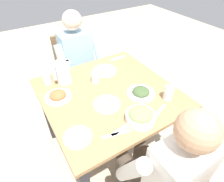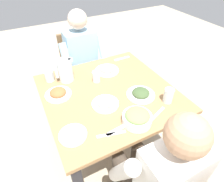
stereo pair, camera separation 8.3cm
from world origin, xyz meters
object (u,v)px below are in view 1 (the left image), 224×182
object	(u,v)px
plate_beans	(107,103)
plate_yoghurt	(78,136)
plate_fries	(105,70)
salad_bowl	(140,116)
water_glass_far_right	(169,93)
diner_near	(81,64)
plate_dolmas	(141,92)
chair_near	(75,67)
dining_table	(109,102)
water_glass_near_right	(47,78)
water_glass_center	(95,77)
diner_far	(163,168)
plate_rice_curry	(58,96)
water_pitcher	(63,72)

from	to	relation	value
plate_beans	plate_yoghurt	bearing A→B (deg)	27.98
plate_fries	plate_yoghurt	xyz separation A→B (m)	(0.51, 0.55, 0.00)
salad_bowl	plate_fries	world-z (taller)	salad_bowl
plate_beans	water_glass_far_right	distance (m)	0.46
diner_near	plate_dolmas	xyz separation A→B (m)	(-0.15, 0.82, 0.12)
chair_near	plate_beans	size ratio (longest dim) A/B	4.49
dining_table	chair_near	xyz separation A→B (m)	(-0.05, -0.87, -0.14)
water_glass_near_right	plate_dolmas	bearing A→B (deg)	137.59
salad_bowl	water_glass_near_right	world-z (taller)	same
plate_dolmas	water_glass_center	size ratio (longest dim) A/B	2.38
diner_far	plate_fries	xyz separation A→B (m)	(-0.15, -0.93, 0.12)
diner_near	plate_beans	bearing A→B (deg)	80.17
dining_table	plate_rice_curry	bearing A→B (deg)	-20.79
water_glass_far_right	plate_yoghurt	bearing A→B (deg)	-1.80
water_pitcher	plate_yoghurt	xyz separation A→B (m)	(0.14, 0.59, -0.08)
water_glass_center	diner_near	bearing A→B (deg)	-98.64
dining_table	water_glass_far_right	world-z (taller)	water_glass_far_right
dining_table	plate_yoghurt	size ratio (longest dim) A/B	5.72
diner_near	plate_rice_curry	bearing A→B (deg)	52.01
plate_beans	plate_rice_curry	distance (m)	0.38
dining_table	plate_rice_curry	xyz separation A→B (m)	(0.36, -0.14, 0.13)
dining_table	plate_beans	xyz separation A→B (m)	(0.09, 0.13, 0.13)
dining_table	chair_near	bearing A→B (deg)	-93.15
diner_far	plate_dolmas	xyz separation A→B (m)	(-0.23, -0.51, 0.12)
diner_far	water_glass_center	xyz separation A→B (m)	(-0.00, -0.84, 0.15)
plate_yoghurt	plate_fries	bearing A→B (deg)	-132.61
diner_far	water_glass_center	bearing A→B (deg)	-90.09
water_glass_center	dining_table	bearing A→B (deg)	98.93
plate_rice_curry	plate_dolmas	xyz separation A→B (m)	(-0.56, 0.30, -0.00)
plate_yoghurt	plate_dolmas	bearing A→B (deg)	-167.87
dining_table	water_glass_far_right	xyz separation A→B (m)	(-0.33, 0.31, 0.17)
water_pitcher	plate_dolmas	xyz separation A→B (m)	(-0.44, 0.46, -0.08)
plate_fries	water_glass_near_right	world-z (taller)	water_glass_near_right
plate_beans	plate_yoghurt	size ratio (longest dim) A/B	1.13
diner_far	plate_yoghurt	xyz separation A→B (m)	(0.36, -0.38, 0.12)
plate_beans	water_glass_far_right	world-z (taller)	water_glass_far_right
plate_beans	plate_rice_curry	world-z (taller)	plate_rice_curry
water_pitcher	plate_fries	xyz separation A→B (m)	(-0.37, 0.04, -0.08)
plate_fries	water_glass_far_right	bearing A→B (deg)	110.42
salad_bowl	diner_far	bearing A→B (deg)	80.30
plate_yoghurt	water_glass_far_right	world-z (taller)	water_glass_far_right
salad_bowl	plate_rice_curry	bearing A→B (deg)	-52.75
water_glass_center	plate_dolmas	bearing A→B (deg)	124.22
dining_table	water_glass_far_right	distance (m)	0.48
plate_yoghurt	plate_dolmas	size ratio (longest dim) A/B	0.80
diner_near	salad_bowl	bearing A→B (deg)	88.58
water_pitcher	plate_beans	distance (m)	0.47
plate_yoghurt	water_glass_center	bearing A→B (deg)	-128.29
plate_dolmas	diner_far	bearing A→B (deg)	66.02
plate_beans	water_glass_center	distance (m)	0.31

